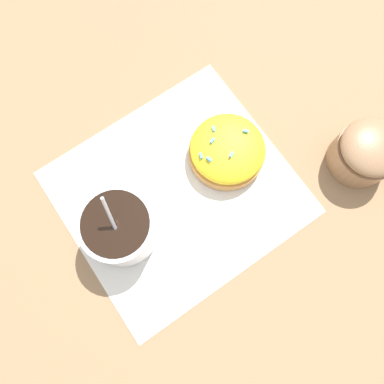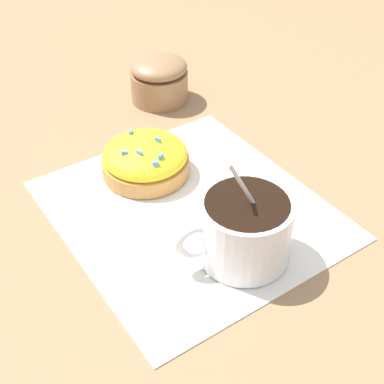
# 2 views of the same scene
# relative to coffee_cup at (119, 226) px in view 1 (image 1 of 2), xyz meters

# --- Properties ---
(ground_plane) EXTENTS (3.00, 3.00, 0.00)m
(ground_plane) POSITION_rel_coffee_cup_xyz_m (-0.09, 0.00, -0.04)
(ground_plane) COLOR #93704C
(paper_napkin) EXTENTS (0.31, 0.29, 0.00)m
(paper_napkin) POSITION_rel_coffee_cup_xyz_m (-0.09, 0.00, -0.04)
(paper_napkin) COLOR white
(paper_napkin) RESTS_ON ground_plane
(coffee_cup) EXTENTS (0.09, 0.11, 0.12)m
(coffee_cup) POSITION_rel_coffee_cup_xyz_m (0.00, 0.00, 0.00)
(coffee_cup) COLOR white
(coffee_cup) RESTS_ON paper_napkin
(frosted_pastry) EXTENTS (0.10, 0.10, 0.05)m
(frosted_pastry) POSITION_rel_coffee_cup_xyz_m (-0.17, 0.00, -0.02)
(frosted_pastry) COLOR #C18442
(frosted_pastry) RESTS_ON paper_napkin
(sugar_bowl) EXTENTS (0.08, 0.08, 0.07)m
(sugar_bowl) POSITION_rel_coffee_cup_xyz_m (-0.31, 0.12, -0.01)
(sugar_bowl) COLOR #99704C
(sugar_bowl) RESTS_ON ground_plane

